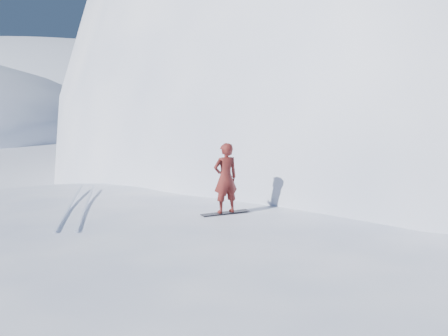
% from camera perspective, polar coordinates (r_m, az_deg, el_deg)
% --- Properties ---
extents(near_ridge, '(36.00, 28.00, 4.80)m').
position_cam_1_polar(near_ridge, '(14.11, -5.29, -15.08)').
color(near_ridge, white).
rests_on(near_ridge, ground).
extents(peak_shoulder, '(28.00, 24.00, 18.00)m').
position_cam_1_polar(peak_shoulder, '(31.54, 12.92, -1.97)').
color(peak_shoulder, white).
rests_on(peak_shoulder, ground).
extents(far_ridge_c, '(140.00, 90.00, 36.00)m').
position_cam_1_polar(far_ridge_c, '(127.09, -21.59, 5.43)').
color(far_ridge_c, white).
rests_on(far_ridge_c, ground).
extents(wind_bumps, '(16.00, 14.40, 1.00)m').
position_cam_1_polar(wind_bumps, '(13.49, -12.39, -16.41)').
color(wind_bumps, white).
rests_on(wind_bumps, ground).
extents(snowboard, '(1.38, 0.80, 0.02)m').
position_cam_1_polar(snowboard, '(13.67, 0.17, -5.14)').
color(snowboard, black).
rests_on(snowboard, near_ridge).
extents(snowboarder, '(0.82, 0.70, 1.91)m').
position_cam_1_polar(snowboarder, '(13.47, 0.17, -1.15)').
color(snowboarder, maroon).
rests_on(snowboarder, snowboard).
extents(board_tracks, '(1.37, 5.95, 0.04)m').
position_cam_1_polar(board_tracks, '(15.36, -16.29, -3.93)').
color(board_tracks, silver).
rests_on(board_tracks, ground).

